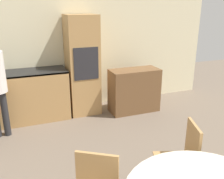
{
  "coord_description": "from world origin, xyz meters",
  "views": [
    {
      "loc": [
        -0.97,
        0.4,
        2.07
      ],
      "look_at": [
        0.06,
        3.07,
        1.1
      ],
      "focal_mm": 40.0,
      "sensor_mm": 36.0,
      "label": 1
    }
  ],
  "objects": [
    {
      "name": "wall_back",
      "position": [
        0.0,
        5.36,
        1.3
      ],
      "size": [
        6.34,
        0.05,
        2.6
      ],
      "color": "beige",
      "rests_on": "ground_plane"
    },
    {
      "name": "kitchen_counter",
      "position": [
        -1.23,
        5.02,
        0.48
      ],
      "size": [
        2.19,
        0.6,
        0.94
      ],
      "color": "tan",
      "rests_on": "ground_plane"
    },
    {
      "name": "oven_unit",
      "position": [
        0.2,
        5.03,
        0.96
      ],
      "size": [
        0.58,
        0.59,
        1.92
      ],
      "color": "tan",
      "rests_on": "ground_plane"
    },
    {
      "name": "sideboard",
      "position": [
        1.16,
        4.68,
        0.44
      ],
      "size": [
        0.99,
        0.45,
        0.87
      ],
      "color": "brown",
      "rests_on": "ground_plane"
    },
    {
      "name": "chair_far_right",
      "position": [
        0.59,
        2.3,
        0.5
      ],
      "size": [
        0.51,
        0.51,
        0.89
      ],
      "rotation": [
        0.0,
        0.0,
        4.37
      ],
      "color": "tan",
      "rests_on": "ground_plane"
    }
  ]
}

